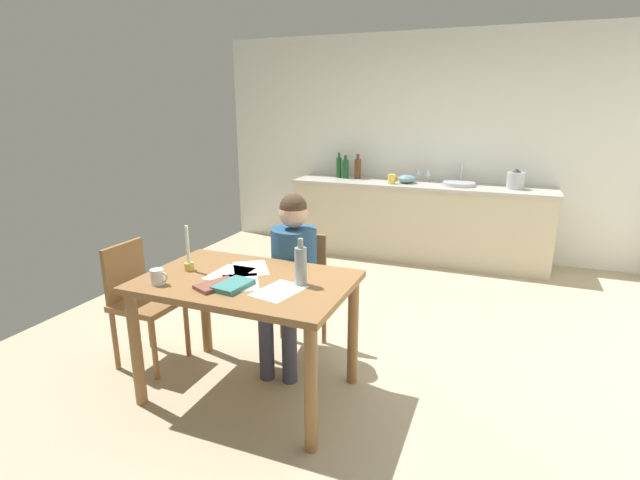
# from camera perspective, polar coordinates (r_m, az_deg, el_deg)

# --- Properties ---
(ground_plane) EXTENTS (5.20, 5.20, 0.04)m
(ground_plane) POSITION_cam_1_polar(r_m,az_deg,el_deg) (3.88, 4.99, -11.81)
(ground_plane) COLOR tan
(wall_back) EXTENTS (5.20, 0.12, 2.60)m
(wall_back) POSITION_cam_1_polar(r_m,az_deg,el_deg) (6.00, 12.65, 10.90)
(wall_back) COLOR silver
(wall_back) RESTS_ON ground
(kitchen_counter) EXTENTS (2.97, 0.64, 0.90)m
(kitchen_counter) POSITION_cam_1_polar(r_m,az_deg,el_deg) (5.78, 11.56, 2.25)
(kitchen_counter) COLOR beige
(kitchen_counter) RESTS_ON ground
(dining_table) EXTENTS (1.25, 0.82, 0.77)m
(dining_table) POSITION_cam_1_polar(r_m,az_deg,el_deg) (2.94, -8.74, -6.78)
(dining_table) COLOR olive
(dining_table) RESTS_ON ground
(chair_at_table) EXTENTS (0.45, 0.45, 0.86)m
(chair_at_table) POSITION_cam_1_polar(r_m,az_deg,el_deg) (3.52, -2.62, -5.72)
(chair_at_table) COLOR olive
(chair_at_table) RESTS_ON ground
(person_seated) EXTENTS (0.37, 0.62, 1.19)m
(person_seated) POSITION_cam_1_polar(r_m,az_deg,el_deg) (3.32, -3.45, -3.45)
(person_seated) COLOR navy
(person_seated) RESTS_ON ground
(chair_side_empty) EXTENTS (0.41, 0.41, 0.86)m
(chair_side_empty) POSITION_cam_1_polar(r_m,az_deg,el_deg) (3.56, -20.57, -6.52)
(chair_side_empty) COLOR olive
(chair_side_empty) RESTS_ON ground
(coffee_mug) EXTENTS (0.11, 0.08, 0.09)m
(coffee_mug) POSITION_cam_1_polar(r_m,az_deg,el_deg) (2.92, -18.81, -4.19)
(coffee_mug) COLOR white
(coffee_mug) RESTS_ON dining_table
(candlestick) EXTENTS (0.06, 0.06, 0.29)m
(candlestick) POSITION_cam_1_polar(r_m,az_deg,el_deg) (3.09, -15.43, -2.09)
(candlestick) COLOR gold
(candlestick) RESTS_ON dining_table
(book_magazine) EXTENTS (0.22, 0.27, 0.02)m
(book_magazine) POSITION_cam_1_polar(r_m,az_deg,el_deg) (2.80, -12.24, -5.27)
(book_magazine) COLOR brown
(book_magazine) RESTS_ON dining_table
(book_cookery) EXTENTS (0.18, 0.24, 0.03)m
(book_cookery) POSITION_cam_1_polar(r_m,az_deg,el_deg) (2.77, -10.32, -5.35)
(book_cookery) COLOR #377A75
(book_cookery) RESTS_ON dining_table
(paper_letter) EXTENTS (0.21, 0.30, 0.00)m
(paper_letter) POSITION_cam_1_polar(r_m,az_deg,el_deg) (3.01, -10.73, -3.93)
(paper_letter) COLOR white
(paper_letter) RESTS_ON dining_table
(paper_bill) EXTENTS (0.34, 0.36, 0.00)m
(paper_bill) POSITION_cam_1_polar(r_m,az_deg,el_deg) (3.07, -8.31, -3.37)
(paper_bill) COLOR white
(paper_bill) RESTS_ON dining_table
(paper_envelope) EXTENTS (0.27, 0.33, 0.00)m
(paper_envelope) POSITION_cam_1_polar(r_m,az_deg,el_deg) (2.69, -4.93, -6.07)
(paper_envelope) COLOR white
(paper_envelope) RESTS_ON dining_table
(paper_receipt) EXTENTS (0.33, 0.36, 0.00)m
(paper_receipt) POSITION_cam_1_polar(r_m,az_deg,el_deg) (2.84, -9.51, -5.02)
(paper_receipt) COLOR white
(paper_receipt) RESTS_ON dining_table
(wine_bottle_on_table) EXTENTS (0.07, 0.07, 0.28)m
(wine_bottle_on_table) POSITION_cam_1_polar(r_m,az_deg,el_deg) (2.74, -2.32, -3.04)
(wine_bottle_on_table) COLOR #8C999E
(wine_bottle_on_table) RESTS_ON dining_table
(sink_unit) EXTENTS (0.36, 0.36, 0.24)m
(sink_unit) POSITION_cam_1_polar(r_m,az_deg,el_deg) (5.64, 16.26, 6.49)
(sink_unit) COLOR #B2B7BC
(sink_unit) RESTS_ON kitchen_counter
(bottle_oil) EXTENTS (0.07, 0.07, 0.31)m
(bottle_oil) POSITION_cam_1_polar(r_m,az_deg,el_deg) (6.02, 2.27, 8.71)
(bottle_oil) COLOR #194C23
(bottle_oil) RESTS_ON kitchen_counter
(bottle_vinegar) EXTENTS (0.08, 0.08, 0.28)m
(bottle_vinegar) POSITION_cam_1_polar(r_m,az_deg,el_deg) (5.97, 3.06, 8.53)
(bottle_vinegar) COLOR #194C23
(bottle_vinegar) RESTS_ON kitchen_counter
(bottle_wine_red) EXTENTS (0.08, 0.08, 0.30)m
(bottle_wine_red) POSITION_cam_1_polar(r_m,az_deg,el_deg) (5.94, 4.51, 8.54)
(bottle_wine_red) COLOR #593319
(bottle_wine_red) RESTS_ON kitchen_counter
(mixing_bowl) EXTENTS (0.21, 0.21, 0.10)m
(mixing_bowl) POSITION_cam_1_polar(r_m,az_deg,el_deg) (5.68, 10.32, 7.19)
(mixing_bowl) COLOR #668C99
(mixing_bowl) RESTS_ON kitchen_counter
(stovetop_kettle) EXTENTS (0.18, 0.18, 0.22)m
(stovetop_kettle) POSITION_cam_1_polar(r_m,az_deg,el_deg) (5.60, 22.32, 6.67)
(stovetop_kettle) COLOR #B7BABF
(stovetop_kettle) RESTS_ON kitchen_counter
(wine_glass_near_sink) EXTENTS (0.07, 0.07, 0.15)m
(wine_glass_near_sink) POSITION_cam_1_polar(r_m,az_deg,el_deg) (5.81, 12.71, 7.86)
(wine_glass_near_sink) COLOR silver
(wine_glass_near_sink) RESTS_ON kitchen_counter
(wine_glass_by_kettle) EXTENTS (0.07, 0.07, 0.15)m
(wine_glass_by_kettle) POSITION_cam_1_polar(r_m,az_deg,el_deg) (5.83, 11.65, 7.94)
(wine_glass_by_kettle) COLOR silver
(wine_glass_by_kettle) RESTS_ON kitchen_counter
(teacup_on_counter) EXTENTS (0.13, 0.09, 0.11)m
(teacup_on_counter) POSITION_cam_1_polar(r_m,az_deg,el_deg) (5.60, 8.58, 7.22)
(teacup_on_counter) COLOR #F2CC4C
(teacup_on_counter) RESTS_ON kitchen_counter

